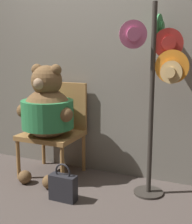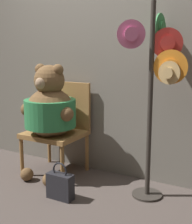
% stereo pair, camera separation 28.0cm
% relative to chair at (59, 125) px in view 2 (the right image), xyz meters
% --- Properties ---
extents(ground_plane, '(14.00, 14.00, 0.00)m').
position_rel_chair_xyz_m(ground_plane, '(0.31, -0.51, -0.53)').
color(ground_plane, '#4C423D').
extents(wall_back, '(8.00, 0.10, 2.59)m').
position_rel_chair_xyz_m(wall_back, '(0.31, 0.27, 0.76)').
color(wall_back, slate).
rests_on(wall_back, ground_plane).
extents(chair, '(0.59, 0.54, 0.99)m').
position_rel_chair_xyz_m(chair, '(0.00, 0.00, 0.00)').
color(chair, '#9E703D').
rests_on(chair, ground_plane).
extents(teddy_bear, '(0.65, 0.57, 1.20)m').
position_rel_chair_xyz_m(teddy_bear, '(0.01, -0.18, 0.20)').
color(teddy_bear, brown).
rests_on(teddy_bear, ground_plane).
extents(hat_display_rack, '(0.58, 0.46, 1.75)m').
position_rel_chair_xyz_m(hat_display_rack, '(1.12, -0.10, 0.54)').
color(hat_display_rack, '#332D28').
rests_on(hat_display_rack, ground_plane).
extents(handbag_on_ground, '(0.25, 0.10, 0.35)m').
position_rel_chair_xyz_m(handbag_on_ground, '(0.41, -0.57, -0.40)').
color(handbag_on_ground, '#232328').
rests_on(handbag_on_ground, ground_plane).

